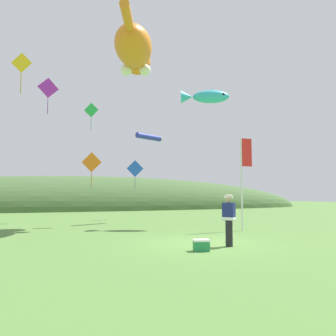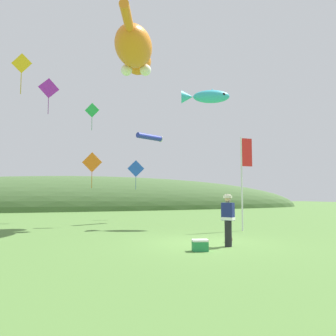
% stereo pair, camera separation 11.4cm
% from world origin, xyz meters
% --- Properties ---
extents(ground_plane, '(120.00, 120.00, 0.00)m').
position_xyz_m(ground_plane, '(0.00, 0.00, 0.00)').
color(ground_plane, '#517A38').
extents(distant_hill_ridge, '(59.60, 11.62, 7.96)m').
position_xyz_m(distant_hill_ridge, '(0.00, 29.65, 0.00)').
color(distant_hill_ridge, '#426033').
rests_on(distant_hill_ridge, ground).
extents(festival_attendant, '(0.46, 0.49, 1.77)m').
position_xyz_m(festival_attendant, '(0.38, -0.85, 0.95)').
color(festival_attendant, black).
rests_on(festival_attendant, ground).
extents(kite_spool, '(0.16, 0.21, 0.21)m').
position_xyz_m(kite_spool, '(0.95, 0.06, 0.11)').
color(kite_spool, olive).
rests_on(kite_spool, ground).
extents(picnic_cooler, '(0.56, 0.44, 0.36)m').
position_xyz_m(picnic_cooler, '(-0.91, -1.32, 0.18)').
color(picnic_cooler, '#268C4C').
rests_on(picnic_cooler, ground).
extents(festival_banner_pole, '(0.66, 0.08, 4.61)m').
position_xyz_m(festival_banner_pole, '(3.71, 3.15, 3.02)').
color(festival_banner_pole, silver).
rests_on(festival_banner_pole, ground).
extents(kite_giant_cat, '(3.25, 6.75, 2.15)m').
position_xyz_m(kite_giant_cat, '(-1.06, 6.50, 9.73)').
color(kite_giant_cat, orange).
extents(kite_fish_windsock, '(2.87, 1.78, 0.86)m').
position_xyz_m(kite_fish_windsock, '(3.07, 5.95, 7.43)').
color(kite_fish_windsock, '#33B2CC').
extents(kite_tube_streamer, '(2.04, 1.25, 0.44)m').
position_xyz_m(kite_tube_streamer, '(0.86, 9.72, 5.54)').
color(kite_tube_streamer, '#2633A5').
extents(kite_diamond_gold, '(0.84, 0.29, 1.78)m').
position_xyz_m(kite_diamond_gold, '(-6.59, 4.13, 7.29)').
color(kite_diamond_gold, yellow).
extents(kite_diamond_orange, '(1.07, 0.47, 2.06)m').
position_xyz_m(kite_diamond_orange, '(-3.05, 8.20, 3.58)').
color(kite_diamond_orange, orange).
extents(kite_diamond_green, '(0.94, 0.49, 1.95)m').
position_xyz_m(kite_diamond_green, '(-2.61, 12.21, 7.62)').
color(kite_diamond_green, green).
extents(kite_diamond_blue, '(1.23, 0.16, 2.14)m').
position_xyz_m(kite_diamond_blue, '(0.65, 12.48, 3.64)').
color(kite_diamond_blue, blue).
extents(kite_diamond_violet, '(1.12, 0.20, 2.03)m').
position_xyz_m(kite_diamond_violet, '(-5.48, 8.14, 7.59)').
color(kite_diamond_violet, purple).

